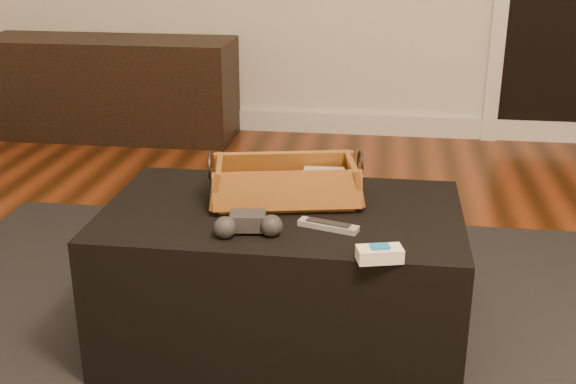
# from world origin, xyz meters

# --- Properties ---
(baseboard) EXTENTS (5.00, 0.04, 0.12)m
(baseboard) POSITION_xyz_m (0.00, 2.73, 0.06)
(baseboard) COLOR white
(baseboard) RESTS_ON floor
(media_cabinet) EXTENTS (1.44, 0.45, 0.56)m
(media_cabinet) POSITION_xyz_m (-1.33, 2.51, 0.28)
(media_cabinet) COLOR black
(media_cabinet) RESTS_ON floor
(area_rug) EXTENTS (2.60, 2.00, 0.01)m
(area_rug) POSITION_xyz_m (-0.01, 0.39, 0.01)
(area_rug) COLOR black
(area_rug) RESTS_ON floor
(ottoman) EXTENTS (1.00, 0.60, 0.42)m
(ottoman) POSITION_xyz_m (-0.01, 0.44, 0.22)
(ottoman) COLOR black
(ottoman) RESTS_ON area_rug
(tv_remote) EXTENTS (0.23, 0.12, 0.02)m
(tv_remote) POSITION_xyz_m (-0.03, 0.48, 0.46)
(tv_remote) COLOR black
(tv_remote) RESTS_ON wicker_basket
(cloth_bundle) EXTENTS (0.12, 0.08, 0.06)m
(cloth_bundle) POSITION_xyz_m (0.10, 0.56, 0.48)
(cloth_bundle) COLOR tan
(cloth_bundle) RESTS_ON wicker_basket
(wicker_basket) EXTENTS (0.46, 0.31, 0.15)m
(wicker_basket) POSITION_xyz_m (-0.01, 0.50, 0.48)
(wicker_basket) COLOR #965B21
(wicker_basket) RESTS_ON ottoman
(game_controller) EXTENTS (0.18, 0.12, 0.06)m
(game_controller) POSITION_xyz_m (-0.07, 0.26, 0.46)
(game_controller) COLOR #28282A
(game_controller) RESTS_ON ottoman
(silver_remote) EXTENTS (0.17, 0.08, 0.02)m
(silver_remote) POSITION_xyz_m (0.13, 0.33, 0.44)
(silver_remote) COLOR #A8AAB0
(silver_remote) RESTS_ON ottoman
(cream_gadget) EXTENTS (0.12, 0.08, 0.04)m
(cream_gadget) POSITION_xyz_m (0.27, 0.15, 0.45)
(cream_gadget) COLOR white
(cream_gadget) RESTS_ON ottoman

